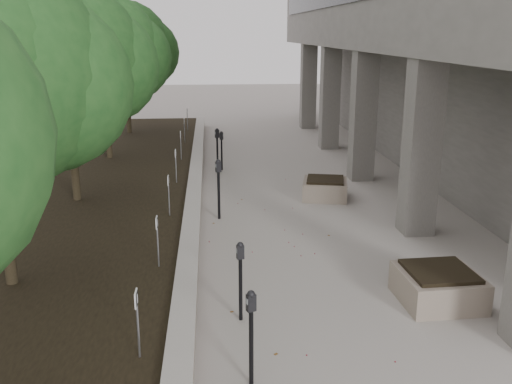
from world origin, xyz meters
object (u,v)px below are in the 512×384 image
parking_meter_3 (219,189)px  planter_back (325,188)px  crabapple_tree_3 (68,93)px  parking_meter_1 (251,338)px  parking_meter_4 (217,151)px  crabapple_tree_4 (104,77)px  planter_front (438,286)px  crabapple_tree_5 (126,67)px  parking_meter_5 (222,151)px  parking_meter_2 (241,282)px

parking_meter_3 → planter_back: (3.03, 1.62, -0.49)m
planter_back → crabapple_tree_3: bearing=-171.8°
parking_meter_1 → parking_meter_3: parking_meter_3 is taller
parking_meter_4 → planter_back: parking_meter_4 is taller
crabapple_tree_4 → planter_front: crabapple_tree_4 is taller
parking_meter_1 → planter_front: bearing=10.1°
parking_meter_4 → parking_meter_1: bearing=-110.0°
crabapple_tree_4 → planter_front: size_ratio=4.17×
crabapple_tree_3 → crabapple_tree_5: bearing=90.0°
crabapple_tree_3 → parking_meter_3: crabapple_tree_3 is taller
parking_meter_3 → parking_meter_4: 4.77m
parking_meter_1 → parking_meter_4: bearing=69.4°
crabapple_tree_4 → planter_back: 8.28m
parking_meter_5 → planter_back: parking_meter_5 is taller
crabapple_tree_5 → parking_meter_4: (3.66, -5.89, -2.36)m
crabapple_tree_5 → parking_meter_5: (3.81, -5.47, -2.45)m
parking_meter_1 → planter_back: parking_meter_1 is taller
parking_meter_1 → parking_meter_3: (-0.30, 6.99, 0.08)m
parking_meter_2 → planter_back: bearing=55.4°
parking_meter_3 → planter_front: (3.71, -4.86, -0.46)m
parking_meter_2 → planter_front: (3.46, 0.36, -0.38)m
crabapple_tree_4 → crabapple_tree_5: size_ratio=1.00×
parking_meter_1 → parking_meter_3: size_ratio=0.90×
parking_meter_4 → parking_meter_3: bearing=-111.7°
crabapple_tree_3 → crabapple_tree_4: 5.00m
parking_meter_1 → parking_meter_5: 12.18m
crabapple_tree_5 → parking_meter_3: size_ratio=3.54×
parking_meter_4 → planter_back: (2.99, -3.15, -0.47)m
planter_front → parking_meter_1: bearing=-148.0°
parking_meter_3 → parking_meter_4: bearing=68.9°
parking_meter_4 → planter_front: 10.32m
parking_meter_4 → planter_front: (3.67, -9.63, -0.45)m
crabapple_tree_5 → planter_front: (7.33, -15.52, -2.82)m
crabapple_tree_5 → parking_meter_3: 11.50m
parking_meter_1 → planter_front: (3.41, 2.13, -0.38)m
crabapple_tree_4 → parking_meter_1: size_ratio=3.95×
parking_meter_3 → parking_meter_4: (0.04, 4.77, -0.01)m
parking_meter_5 → planter_front: 10.65m
parking_meter_1 → planter_front: 4.04m
crabapple_tree_3 → parking_meter_3: 4.37m
parking_meter_2 → crabapple_tree_4: bearing=97.0°
parking_meter_2 → parking_meter_5: size_ratio=1.02×
parking_meter_5 → parking_meter_4: bearing=-95.3°
crabapple_tree_3 → parking_meter_5: 6.41m
crabapple_tree_5 → planter_back: bearing=-53.7°
parking_meter_1 → parking_meter_5: bearing=68.7°
crabapple_tree_5 → planter_front: 17.39m
crabapple_tree_3 → parking_meter_5: size_ratio=4.06×
parking_meter_5 → planter_back: 4.58m
parking_meter_4 → planter_front: parking_meter_4 is taller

